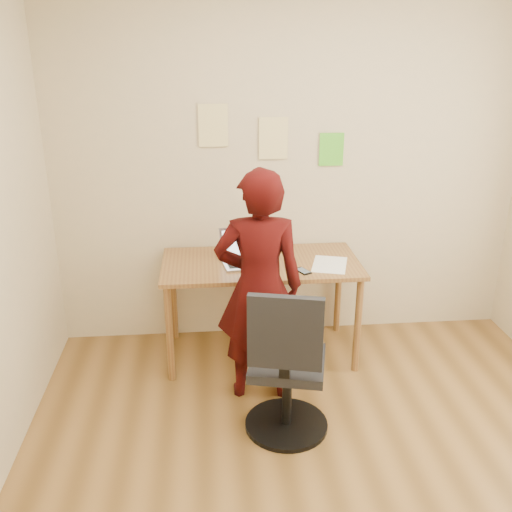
{
  "coord_description": "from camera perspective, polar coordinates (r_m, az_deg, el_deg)",
  "views": [
    {
      "loc": [
        -0.63,
        -2.37,
        2.22
      ],
      "look_at": [
        -0.32,
        0.95,
        0.95
      ],
      "focal_mm": 40.0,
      "sensor_mm": 36.0,
      "label": 1
    }
  ],
  "objects": [
    {
      "name": "wall_note_mid",
      "position": [
        4.19,
        1.74,
        11.68
      ],
      "size": [
        0.21,
        0.0,
        0.3
      ],
      "primitive_type": "cube",
      "color": "#E9D58B",
      "rests_on": "room"
    },
    {
      "name": "phone",
      "position": [
        3.89,
        4.71,
        -1.5
      ],
      "size": [
        0.11,
        0.14,
        0.01
      ],
      "rotation": [
        0.0,
        0.0,
        0.46
      ],
      "color": "black",
      "rests_on": "desk"
    },
    {
      "name": "wall_note_right",
      "position": [
        4.28,
        7.55,
        10.52
      ],
      "size": [
        0.18,
        0.0,
        0.24
      ],
      "primitive_type": "cube",
      "color": "#55C62C",
      "rests_on": "room"
    },
    {
      "name": "person",
      "position": [
        3.58,
        0.31,
        -3.15
      ],
      "size": [
        0.58,
        0.4,
        1.53
      ],
      "primitive_type": "imported",
      "rotation": [
        0.0,
        0.0,
        3.08
      ],
      "color": "#320706",
      "rests_on": "ground"
    },
    {
      "name": "desk",
      "position": [
        4.08,
        0.48,
        -1.71
      ],
      "size": [
        1.4,
        0.7,
        0.74
      ],
      "color": "brown",
      "rests_on": "ground"
    },
    {
      "name": "wall_note_left",
      "position": [
        4.15,
        -4.31,
        12.89
      ],
      "size": [
        0.21,
        0.0,
        0.3
      ],
      "primitive_type": "cube",
      "color": "#E9D58B",
      "rests_on": "room"
    },
    {
      "name": "paper_sheet",
      "position": [
        4.04,
        7.37,
        -0.84
      ],
      "size": [
        0.31,
        0.38,
        0.0
      ],
      "primitive_type": "cube",
      "rotation": [
        0.0,
        0.0,
        -0.29
      ],
      "color": "white",
      "rests_on": "desk"
    },
    {
      "name": "room",
      "position": [
        2.6,
        9.05,
        1.02
      ],
      "size": [
        3.58,
        3.58,
        2.78
      ],
      "color": "brown",
      "rests_on": "ground"
    },
    {
      "name": "laptop",
      "position": [
        4.02,
        -1.14,
        0.04
      ],
      "size": [
        0.36,
        0.33,
        0.23
      ],
      "rotation": [
        0.0,
        0.0,
        0.16
      ],
      "color": "silver",
      "rests_on": "desk"
    },
    {
      "name": "office_chair",
      "position": [
        3.36,
        3.07,
        -11.66
      ],
      "size": [
        0.52,
        0.53,
        0.97
      ],
      "rotation": [
        0.0,
        0.0,
        -0.24
      ],
      "color": "black",
      "rests_on": "ground"
    }
  ]
}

